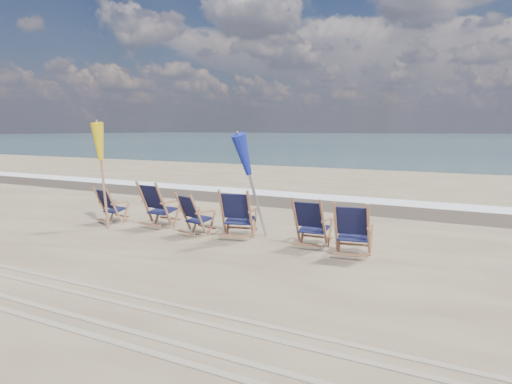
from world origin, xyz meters
TOP-DOWN VIEW (x-y plane):
  - surf_foam at (0.00, 8.30)m, footprint 200.00×1.40m
  - wet_sand_strip at (0.00, 6.80)m, footprint 200.00×2.60m
  - tire_tracks at (0.00, -2.80)m, footprint 80.00×1.30m
  - beach_chair_0 at (-3.39, 1.34)m, footprint 0.65×0.71m
  - beach_chair_1 at (-1.97, 1.46)m, footprint 0.76×0.84m
  - beach_chair_2 at (-0.81, 1.20)m, footprint 0.74×0.79m
  - beach_chair_3 at (0.27, 1.50)m, footprint 0.86×0.92m
  - beach_chair_4 at (1.86, 1.48)m, footprint 0.67×0.74m
  - beach_chair_5 at (2.80, 1.22)m, footprint 0.77×0.83m
  - umbrella_yellow at (-3.28, 0.96)m, footprint 0.30×0.30m
  - umbrella_blue at (0.26, 1.66)m, footprint 0.30×0.30m

SIDE VIEW (x-z plane):
  - wet_sand_strip at x=0.00m, z-range 0.00..0.00m
  - surf_foam at x=0.00m, z-range 0.00..0.01m
  - tire_tracks at x=0.00m, z-range 0.00..0.01m
  - beach_chair_0 at x=-3.39m, z-range 0.00..0.88m
  - beach_chair_2 at x=-0.81m, z-range 0.00..0.92m
  - beach_chair_4 at x=1.86m, z-range 0.00..0.98m
  - beach_chair_5 at x=2.80m, z-range 0.00..1.01m
  - beach_chair_3 at x=0.27m, z-range 0.00..1.05m
  - beach_chair_1 at x=-1.97m, z-range 0.00..1.09m
  - umbrella_blue at x=0.26m, z-range 0.60..2.85m
  - umbrella_yellow at x=-3.28m, z-range 0.65..3.04m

